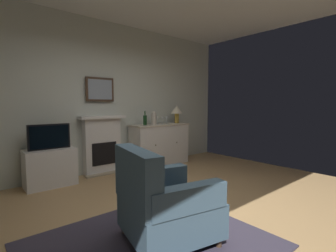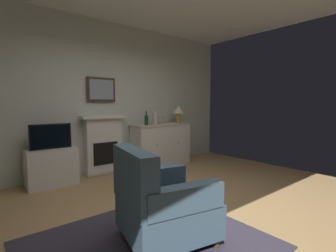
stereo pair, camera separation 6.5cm
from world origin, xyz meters
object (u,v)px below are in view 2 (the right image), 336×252
(vase_decorative, at_px, (155,118))
(armchair, at_px, (161,204))
(wine_glass_left, at_px, (159,119))
(sideboard_cabinet, at_px, (161,144))
(wine_glass_right, at_px, (168,118))
(tv_set, at_px, (51,136))
(tv_cabinet, at_px, (52,167))
(wine_bottle, at_px, (146,120))
(table_lamp, at_px, (178,111))
(wine_glass_center, at_px, (164,119))
(framed_picture, at_px, (101,90))
(fireplace_unit, at_px, (104,144))

(vase_decorative, xyz_separation_m, armchair, (-1.66, -2.38, -0.65))
(wine_glass_left, bearing_deg, sideboard_cabinet, -2.43)
(wine_glass_right, bearing_deg, tv_set, 178.93)
(tv_cabinet, bearing_deg, sideboard_cabinet, -0.39)
(wine_bottle, height_order, armchair, wine_bottle)
(wine_bottle, relative_size, vase_decorative, 1.03)
(tv_set, bearing_deg, vase_decorative, -1.18)
(tv_cabinet, bearing_deg, vase_decorative, -1.83)
(sideboard_cabinet, distance_m, wine_bottle, 0.67)
(wine_bottle, distance_m, armchair, 2.89)
(table_lamp, bearing_deg, tv_cabinet, 179.68)
(wine_glass_left, distance_m, vase_decorative, 0.14)
(wine_glass_center, distance_m, wine_glass_right, 0.11)
(tv_set, distance_m, armchair, 2.48)
(sideboard_cabinet, xyz_separation_m, wine_bottle, (-0.39, -0.01, 0.55))
(framed_picture, xyz_separation_m, tv_set, (-0.98, -0.23, -0.79))
(wine_glass_right, relative_size, tv_cabinet, 0.22)
(fireplace_unit, relative_size, wine_glass_center, 6.67)
(fireplace_unit, xyz_separation_m, vase_decorative, (1.06, -0.23, 0.48))
(sideboard_cabinet, height_order, wine_glass_center, wine_glass_center)
(framed_picture, xyz_separation_m, wine_glass_center, (1.30, -0.26, -0.58))
(wine_bottle, bearing_deg, wine_glass_right, -4.65)
(wine_glass_right, bearing_deg, fireplace_unit, 170.72)
(wine_glass_right, bearing_deg, vase_decorative, 179.59)
(sideboard_cabinet, bearing_deg, table_lamp, 0.00)
(wine_glass_center, bearing_deg, vase_decorative, -177.13)
(table_lamp, bearing_deg, vase_decorative, -175.85)
(fireplace_unit, relative_size, armchair, 1.16)
(wine_glass_center, relative_size, wine_glass_right, 1.00)
(wine_glass_right, bearing_deg, sideboard_cabinet, 161.29)
(table_lamp, distance_m, armchair, 3.47)
(wine_bottle, distance_m, tv_cabinet, 1.96)
(wine_bottle, bearing_deg, tv_cabinet, 179.28)
(table_lamp, bearing_deg, wine_glass_right, -171.21)
(tv_set, height_order, armchair, tv_set)
(sideboard_cabinet, xyz_separation_m, wine_glass_center, (0.04, -0.04, 0.57))
(fireplace_unit, height_order, tv_cabinet, fireplace_unit)
(fireplace_unit, height_order, table_lamp, table_lamp)
(wine_bottle, xyz_separation_m, vase_decorative, (0.20, -0.04, 0.03))
(wine_bottle, distance_m, tv_set, 1.85)
(wine_glass_left, bearing_deg, tv_cabinet, 179.68)
(sideboard_cabinet, height_order, tv_cabinet, sideboard_cabinet)
(armchair, bearing_deg, wine_bottle, 58.86)
(table_lamp, bearing_deg, framed_picture, 172.73)
(table_lamp, xyz_separation_m, vase_decorative, (-0.69, -0.05, -0.14))
(table_lamp, bearing_deg, fireplace_unit, 174.20)
(framed_picture, height_order, armchair, framed_picture)
(sideboard_cabinet, relative_size, tv_cabinet, 1.77)
(wine_bottle, bearing_deg, framed_picture, 165.00)
(vase_decorative, bearing_deg, fireplace_unit, 167.85)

